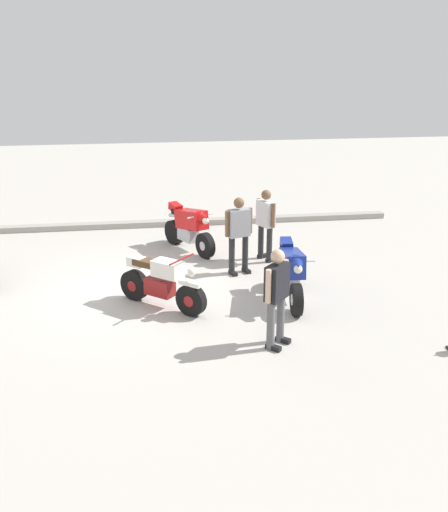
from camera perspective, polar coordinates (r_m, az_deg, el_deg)
The scene contains 8 objects.
ground_plane at distance 12.25m, azimuth -7.96°, elevation -3.26°, with size 40.00×40.00×0.00m, color #B7B2A8.
curb_edge at distance 16.58m, azimuth -8.17°, elevation 3.01°, with size 14.00×0.30×0.15m, color #9C978F.
motorcycle_red_sportbike at distance 14.35m, azimuth -3.31°, elevation 2.79°, with size 1.10×1.81×1.14m.
motorcycle_blue_sportbike at distance 11.52m, azimuth 6.37°, elevation -1.49°, with size 0.70×1.96×1.14m.
motorcycle_cream_vintage at distance 11.27m, azimuth -5.97°, elevation -2.55°, with size 1.57×1.41×1.07m.
person_in_white_shirt at distance 13.60m, azimuth 3.98°, elevation 3.34°, with size 0.46×0.62×1.65m.
person_in_black_shirt at distance 9.64m, azimuth 5.04°, elevation -3.43°, with size 0.53×0.55×1.66m.
person_in_gray_shirt at distance 12.77m, azimuth 1.41°, elevation 2.42°, with size 0.64×0.43×1.68m.
Camera 1 is at (0.07, -11.34, 4.64)m, focal length 42.10 mm.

